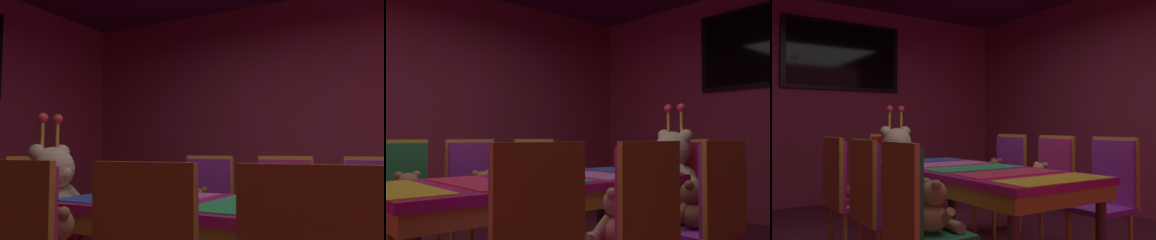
# 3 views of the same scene
# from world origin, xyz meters

# --- Properties ---
(wall_right) EXTENTS (0.12, 6.40, 2.80)m
(wall_right) POSITION_xyz_m (2.60, 0.00, 1.40)
(wall_right) COLOR #99334C
(wall_right) RESTS_ON ground_plane
(banquet_table) EXTENTS (0.90, 2.02, 0.75)m
(banquet_table) POSITION_xyz_m (0.00, 0.00, 0.65)
(banquet_table) COLOR #C61E72
(banquet_table) RESTS_ON ground_plane
(chair_right_0) EXTENTS (0.42, 0.41, 0.98)m
(chair_right_0) POSITION_xyz_m (0.85, -0.62, 0.60)
(chair_right_0) COLOR purple
(chair_right_0) RESTS_ON ground_plane
(chair_right_1) EXTENTS (0.42, 0.41, 0.98)m
(chair_right_1) POSITION_xyz_m (0.85, -0.01, 0.60)
(chair_right_1) COLOR #CC338C
(chair_right_1) RESTS_ON ground_plane
(teddy_right_1) EXTENTS (0.24, 0.31, 0.30)m
(teddy_right_1) POSITION_xyz_m (0.71, -0.01, 0.58)
(teddy_right_1) COLOR tan
(teddy_right_1) RESTS_ON chair_right_1
(chair_right_2) EXTENTS (0.42, 0.41, 0.98)m
(chair_right_2) POSITION_xyz_m (0.86, 0.62, 0.60)
(chair_right_2) COLOR purple
(chair_right_2) RESTS_ON ground_plane
(teddy_right_2) EXTENTS (0.24, 0.31, 0.29)m
(teddy_right_2) POSITION_xyz_m (0.72, 0.62, 0.58)
(teddy_right_2) COLOR brown
(teddy_right_2) RESTS_ON chair_right_2
(throne_chair) EXTENTS (0.41, 0.42, 0.98)m
(throne_chair) POSITION_xyz_m (0.00, 1.54, 0.60)
(throne_chair) COLOR red
(throne_chair) RESTS_ON ground_plane
(king_teddy_bear) EXTENTS (0.65, 0.50, 0.83)m
(king_teddy_bear) POSITION_xyz_m (0.00, 1.38, 0.72)
(king_teddy_bear) COLOR beige
(king_teddy_bear) RESTS_ON throne_chair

